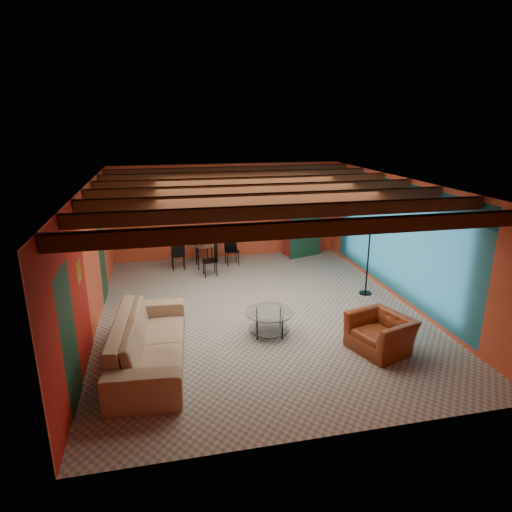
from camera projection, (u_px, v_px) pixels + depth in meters
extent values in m
cube|color=gray|center=(258.00, 310.00, 9.37)|extent=(6.50, 8.00, 0.01)
cube|color=silver|center=(258.00, 183.00, 8.56)|extent=(6.50, 8.00, 0.01)
cube|color=#C54B2D|center=(228.00, 211.00, 12.69)|extent=(6.50, 0.02, 2.70)
cube|color=maroon|center=(90.00, 260.00, 8.29)|extent=(0.02, 8.00, 2.70)
cube|color=#286C74|center=(403.00, 240.00, 9.64)|extent=(0.02, 8.00, 2.70)
imported|color=#967B61|center=(149.00, 341.00, 7.22)|extent=(1.30, 2.88, 0.82)
imported|color=maroon|center=(380.00, 333.00, 7.67)|extent=(1.14, 1.21, 0.64)
cube|color=maroon|center=(303.00, 224.00, 13.00)|extent=(1.15, 0.82, 1.83)
cube|color=black|center=(196.00, 202.00, 12.38)|extent=(1.05, 0.03, 0.65)
imported|color=#26661E|center=(304.00, 184.00, 12.65)|extent=(0.52, 0.47, 0.52)
imported|color=orange|center=(204.00, 231.00, 11.83)|extent=(0.18, 0.18, 0.18)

